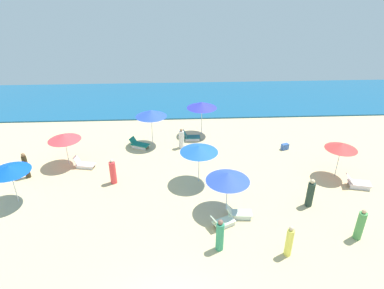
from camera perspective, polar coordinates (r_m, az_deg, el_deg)
ocean at (r=33.86m, az=-3.48°, el=7.98°), size 60.00×10.84×0.12m
umbrella_0 at (r=19.06m, az=1.23°, el=-0.80°), size 2.24×2.24×2.42m
umbrella_1 at (r=19.84m, az=-29.20°, el=-3.70°), size 2.15×2.15×2.31m
umbrella_2 at (r=16.89m, az=6.26°, el=-5.60°), size 2.28×2.28×2.30m
lounge_chair_2_0 at (r=16.88m, az=5.27°, el=-13.28°), size 1.34×1.05×0.67m
lounge_chair_2_1 at (r=17.48m, az=8.00°, el=-11.71°), size 1.39×0.67×0.69m
umbrella_3 at (r=21.63m, az=24.55°, el=-0.27°), size 1.91×1.91×2.29m
lounge_chair_3_0 at (r=21.84m, az=26.81°, el=-5.96°), size 1.52×0.98×0.73m
umbrella_4 at (r=25.16m, az=1.72°, el=6.88°), size 2.32×2.32×2.67m
lounge_chair_4_0 at (r=25.06m, az=-0.22°, el=1.38°), size 1.30×0.68×0.74m
umbrella_5 at (r=22.53m, az=-21.34°, el=1.18°), size 2.08×2.08×2.19m
lounge_chair_5_0 at (r=22.61m, az=-18.29°, el=-3.22°), size 1.40×0.79×0.76m
umbrella_6 at (r=23.72m, az=-7.14°, el=5.40°), size 2.25×2.25×2.69m
lounge_chair_6_0 at (r=24.23m, az=-9.21°, el=0.07°), size 1.53×1.16×0.70m
beachgoer_0 at (r=22.58m, az=-26.92°, el=-3.34°), size 0.42×0.42×1.70m
beachgoer_1 at (r=15.35m, az=4.87°, el=-15.52°), size 0.44×0.44×1.68m
beachgoer_2 at (r=15.66m, az=16.54°, el=-15.88°), size 0.33×0.33×1.62m
beachgoer_3 at (r=20.22m, az=-13.58°, el=-4.70°), size 0.54×0.54×1.61m
beachgoer_4 at (r=17.68m, az=27.19°, el=-12.37°), size 0.40×0.40×1.68m
beachgoer_5 at (r=18.90m, az=19.86°, el=-8.02°), size 0.52×0.52×1.67m
beachgoer_6 at (r=23.69m, az=-1.86°, el=0.94°), size 0.43×0.43×1.52m
cooler_box_0 at (r=24.60m, az=15.84°, el=-0.35°), size 0.58×0.46×0.44m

